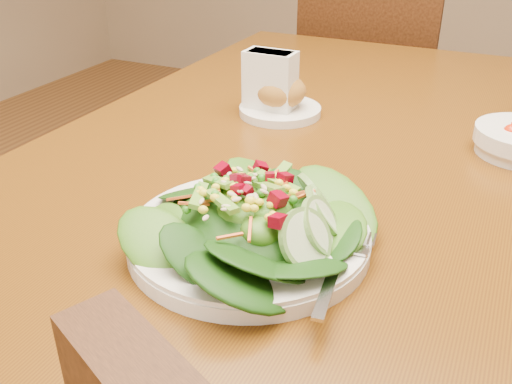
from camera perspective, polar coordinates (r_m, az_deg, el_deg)
dining_table at (r=1.02m, az=7.03°, el=-0.01°), size 0.90×1.40×0.75m
chair_far at (r=1.94m, az=11.21°, el=8.85°), size 0.44×0.45×0.94m
salad_plate at (r=0.66m, az=0.03°, el=-3.27°), size 0.29×0.29×0.08m
bread_plate at (r=1.07m, az=2.44°, el=9.34°), size 0.15×0.15×0.08m
napkin_holder at (r=1.05m, az=1.43°, el=10.92°), size 0.09×0.05×0.12m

